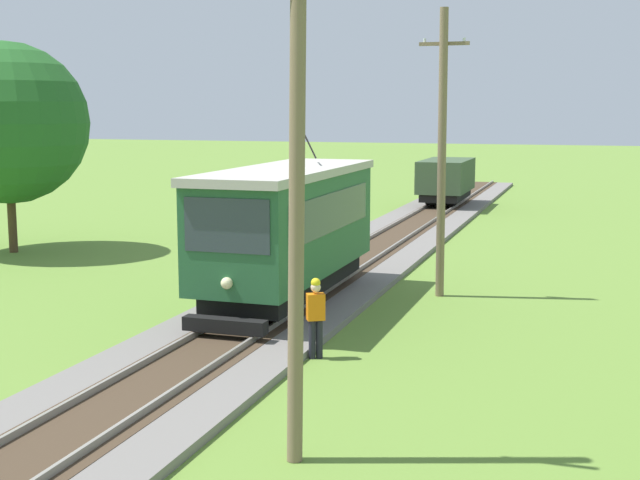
% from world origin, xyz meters
% --- Properties ---
extents(red_tram, '(2.60, 8.54, 4.79)m').
position_xyz_m(red_tram, '(0.00, 19.72, 2.19)').
color(red_tram, '#235633').
rests_on(red_tram, rail_right).
extents(freight_car, '(2.40, 5.20, 2.31)m').
position_xyz_m(freight_car, '(0.00, 44.67, 1.56)').
color(freight_car, '#384C33').
rests_on(freight_car, rail_right).
extents(utility_pole_near_tram, '(1.40, 0.54, 8.32)m').
position_xyz_m(utility_pole_near_tram, '(3.70, 10.07, 4.26)').
color(utility_pole_near_tram, '#7A664C').
rests_on(utility_pole_near_tram, ground).
extents(utility_pole_mid, '(1.40, 0.44, 8.14)m').
position_xyz_m(utility_pole_mid, '(3.70, 22.32, 4.17)').
color(utility_pole_mid, '#7A664C').
rests_on(utility_pole_mid, ground).
extents(track_worker, '(0.45, 0.40, 1.78)m').
position_xyz_m(track_worker, '(2.27, 15.29, 0.98)').
color(track_worker, black).
rests_on(track_worker, ground).
extents(tree_right_far, '(6.00, 6.00, 7.84)m').
position_xyz_m(tree_right_far, '(-13.01, 25.08, 4.84)').
color(tree_right_far, '#4C3823').
rests_on(tree_right_far, ground).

